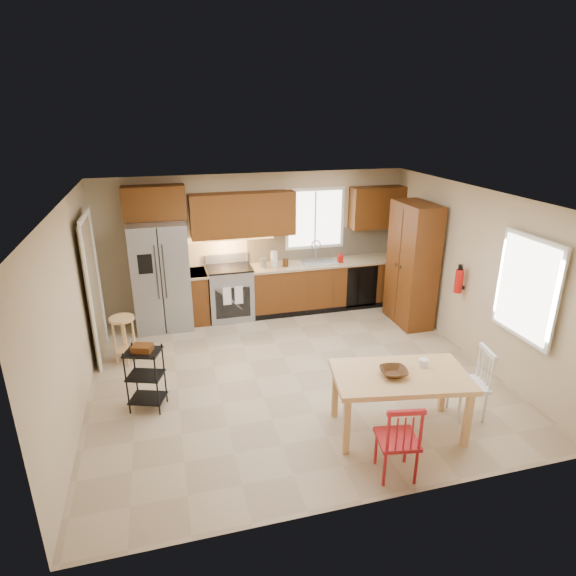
{
  "coord_description": "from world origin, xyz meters",
  "views": [
    {
      "loc": [
        -1.62,
        -5.75,
        3.54
      ],
      "look_at": [
        0.03,
        0.4,
        1.15
      ],
      "focal_mm": 30.0,
      "sensor_mm": 36.0,
      "label": 1
    }
  ],
  "objects_px": {
    "refrigerator": "(161,276)",
    "chair_red": "(397,438)",
    "dining_table": "(398,403)",
    "utility_cart": "(146,379)",
    "table_bowl": "(393,376)",
    "table_jar": "(423,364)",
    "pantry": "(412,265)",
    "range_stove": "(230,293)",
    "chair_white": "(469,383)",
    "bar_stool": "(124,340)",
    "fire_extinguisher": "(459,281)",
    "soap_bottle": "(340,257)"
  },
  "relations": [
    {
      "from": "chair_white",
      "to": "bar_stool",
      "type": "bearing_deg",
      "value": 68.98
    },
    {
      "from": "dining_table",
      "to": "chair_white",
      "type": "height_order",
      "value": "chair_white"
    },
    {
      "from": "refrigerator",
      "to": "chair_white",
      "type": "relative_size",
      "value": 2.06
    },
    {
      "from": "soap_bottle",
      "to": "refrigerator",
      "type": "bearing_deg",
      "value": 179.55
    },
    {
      "from": "dining_table",
      "to": "refrigerator",
      "type": "bearing_deg",
      "value": 134.51
    },
    {
      "from": "chair_white",
      "to": "utility_cart",
      "type": "height_order",
      "value": "chair_white"
    },
    {
      "from": "pantry",
      "to": "range_stove",
      "type": "bearing_deg",
      "value": 161.71
    },
    {
      "from": "pantry",
      "to": "dining_table",
      "type": "height_order",
      "value": "pantry"
    },
    {
      "from": "utility_cart",
      "to": "table_bowl",
      "type": "bearing_deg",
      "value": -4.46
    },
    {
      "from": "dining_table",
      "to": "chair_red",
      "type": "bearing_deg",
      "value": -108.32
    },
    {
      "from": "utility_cart",
      "to": "pantry",
      "type": "bearing_deg",
      "value": 38.84
    },
    {
      "from": "chair_white",
      "to": "table_jar",
      "type": "distance_m",
      "value": 0.7
    },
    {
      "from": "range_stove",
      "to": "chair_red",
      "type": "relative_size",
      "value": 1.04
    },
    {
      "from": "range_stove",
      "to": "bar_stool",
      "type": "relative_size",
      "value": 1.27
    },
    {
      "from": "fire_extinguisher",
      "to": "utility_cart",
      "type": "bearing_deg",
      "value": -174.05
    },
    {
      "from": "soap_bottle",
      "to": "fire_extinguisher",
      "type": "bearing_deg",
      "value": -59.47
    },
    {
      "from": "soap_bottle",
      "to": "chair_red",
      "type": "bearing_deg",
      "value": -103.19
    },
    {
      "from": "soap_bottle",
      "to": "chair_white",
      "type": "bearing_deg",
      "value": -85.33
    },
    {
      "from": "table_jar",
      "to": "utility_cart",
      "type": "height_order",
      "value": "table_jar"
    },
    {
      "from": "range_stove",
      "to": "fire_extinguisher",
      "type": "xyz_separation_m",
      "value": [
        3.18,
        -2.04,
        0.64
      ]
    },
    {
      "from": "refrigerator",
      "to": "soap_bottle",
      "type": "distance_m",
      "value": 3.18
    },
    {
      "from": "refrigerator",
      "to": "chair_white",
      "type": "distance_m",
      "value": 5.04
    },
    {
      "from": "pantry",
      "to": "fire_extinguisher",
      "type": "distance_m",
      "value": 1.07
    },
    {
      "from": "dining_table",
      "to": "chair_red",
      "type": "relative_size",
      "value": 1.7
    },
    {
      "from": "range_stove",
      "to": "utility_cart",
      "type": "bearing_deg",
      "value": -119.54
    },
    {
      "from": "chair_white",
      "to": "bar_stool",
      "type": "height_order",
      "value": "chair_white"
    },
    {
      "from": "bar_stool",
      "to": "range_stove",
      "type": "bearing_deg",
      "value": 36.64
    },
    {
      "from": "range_stove",
      "to": "fire_extinguisher",
      "type": "relative_size",
      "value": 2.56
    },
    {
      "from": "range_stove",
      "to": "utility_cart",
      "type": "xyz_separation_m",
      "value": [
        -1.43,
        -2.52,
        -0.04
      ]
    },
    {
      "from": "chair_white",
      "to": "table_jar",
      "type": "xyz_separation_m",
      "value": [
        -0.62,
        0.04,
        0.33
      ]
    },
    {
      "from": "dining_table",
      "to": "utility_cart",
      "type": "height_order",
      "value": "utility_cart"
    },
    {
      "from": "range_stove",
      "to": "table_bowl",
      "type": "relative_size",
      "value": 3.02
    },
    {
      "from": "pantry",
      "to": "chair_red",
      "type": "bearing_deg",
      "value": -119.96
    },
    {
      "from": "range_stove",
      "to": "chair_white",
      "type": "bearing_deg",
      "value": -57.72
    },
    {
      "from": "soap_bottle",
      "to": "dining_table",
      "type": "relative_size",
      "value": 0.13
    },
    {
      "from": "chair_white",
      "to": "utility_cart",
      "type": "bearing_deg",
      "value": 82.75
    },
    {
      "from": "range_stove",
      "to": "dining_table",
      "type": "xyz_separation_m",
      "value": [
        1.37,
        -3.73,
        -0.09
      ]
    },
    {
      "from": "refrigerator",
      "to": "chair_red",
      "type": "height_order",
      "value": "refrigerator"
    },
    {
      "from": "refrigerator",
      "to": "table_jar",
      "type": "distance_m",
      "value": 4.58
    },
    {
      "from": "refrigerator",
      "to": "utility_cart",
      "type": "bearing_deg",
      "value": -96.4
    },
    {
      "from": "pantry",
      "to": "table_jar",
      "type": "xyz_separation_m",
      "value": [
        -1.28,
        -2.65,
        -0.28
      ]
    },
    {
      "from": "table_jar",
      "to": "pantry",
      "type": "bearing_deg",
      "value": 64.26
    },
    {
      "from": "dining_table",
      "to": "chair_red",
      "type": "distance_m",
      "value": 0.74
    },
    {
      "from": "soap_bottle",
      "to": "chair_red",
      "type": "height_order",
      "value": "soap_bottle"
    },
    {
      "from": "refrigerator",
      "to": "chair_red",
      "type": "xyz_separation_m",
      "value": [
        2.17,
        -4.32,
        -0.47
      ]
    },
    {
      "from": "dining_table",
      "to": "chair_white",
      "type": "relative_size",
      "value": 1.7
    },
    {
      "from": "chair_red",
      "to": "bar_stool",
      "type": "height_order",
      "value": "chair_red"
    },
    {
      "from": "pantry",
      "to": "dining_table",
      "type": "relative_size",
      "value": 1.4
    },
    {
      "from": "chair_white",
      "to": "dining_table",
      "type": "bearing_deg",
      "value": 102.99
    },
    {
      "from": "table_jar",
      "to": "fire_extinguisher",
      "type": "bearing_deg",
      "value": 47.27
    }
  ]
}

